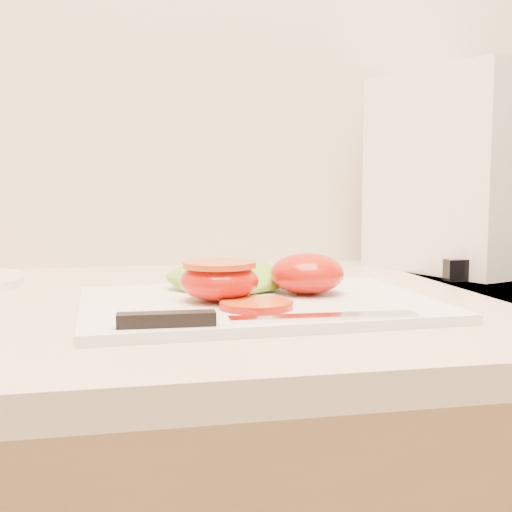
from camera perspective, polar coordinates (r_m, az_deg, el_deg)
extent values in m
cube|color=beige|center=(1.10, 1.85, 21.45)|extent=(4.00, 0.05, 2.70)
cube|color=beige|center=(0.79, 6.91, -4.37)|extent=(3.92, 0.65, 0.03)
cube|color=white|center=(0.68, 0.17, -4.27)|extent=(0.37, 0.28, 0.01)
ellipsoid|color=red|center=(0.72, 4.57, -1.55)|extent=(0.08, 0.08, 0.05)
ellipsoid|color=red|center=(0.67, -3.28, -2.25)|extent=(0.08, 0.08, 0.04)
cylinder|color=red|center=(0.67, -3.29, -0.75)|extent=(0.08, 0.08, 0.01)
cylinder|color=#CF5E21|center=(0.63, 0.03, -4.35)|extent=(0.07, 0.07, 0.01)
ellipsoid|color=#77C032|center=(0.75, -2.37, -1.89)|extent=(0.16, 0.12, 0.03)
cube|color=silver|center=(0.59, 6.06, -5.37)|extent=(0.17, 0.03, 0.00)
cube|color=black|center=(0.55, -7.96, -5.59)|extent=(0.08, 0.02, 0.01)
cube|color=white|center=(1.05, 18.12, 7.01)|extent=(0.27, 0.30, 0.30)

